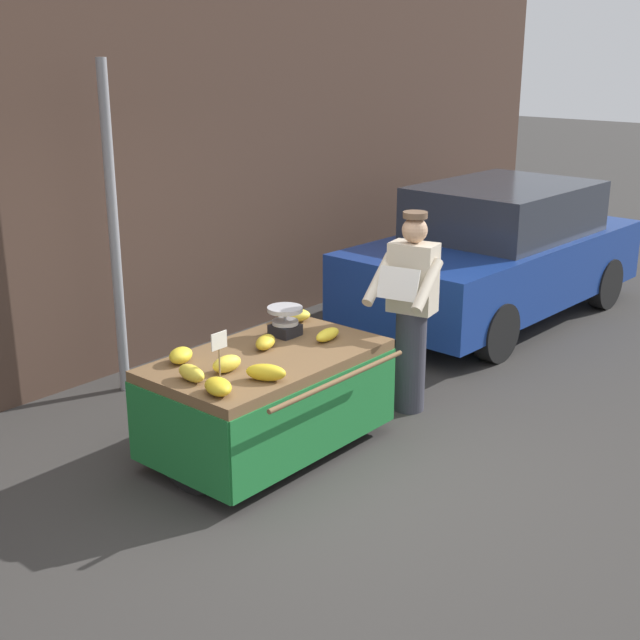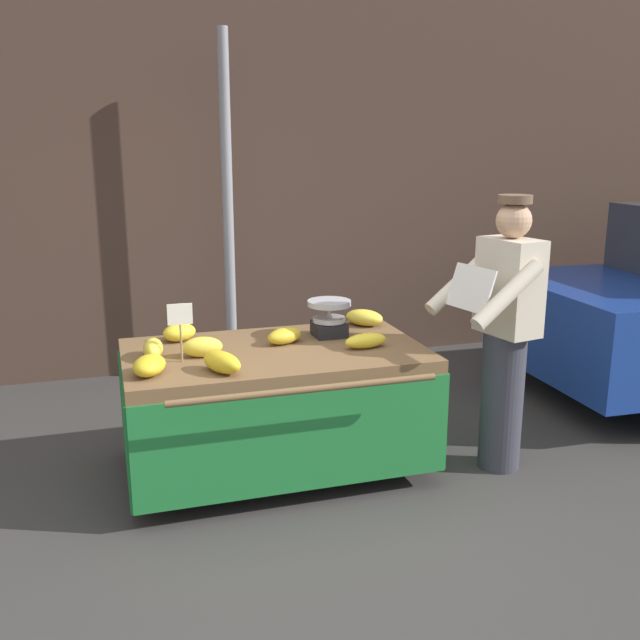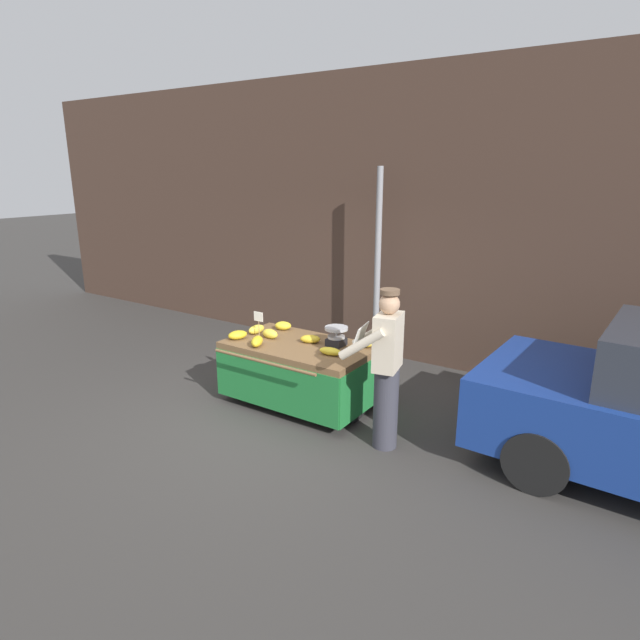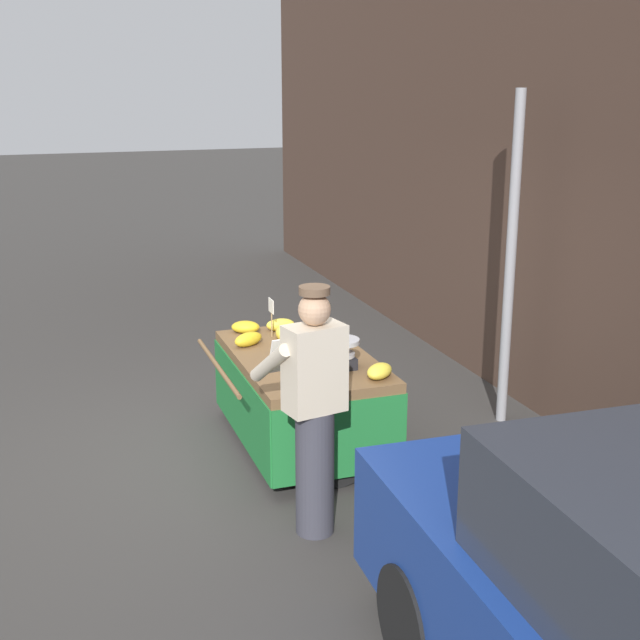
{
  "view_description": "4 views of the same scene",
  "coord_description": "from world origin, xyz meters",
  "px_view_note": "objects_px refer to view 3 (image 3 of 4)",
  "views": [
    {
      "loc": [
        -4.3,
        -3.58,
        3.01
      ],
      "look_at": [
        0.52,
        0.52,
        0.96
      ],
      "focal_mm": 48.27,
      "sensor_mm": 36.0,
      "label": 1
    },
    {
      "loc": [
        -0.93,
        -3.39,
        2.0
      ],
      "look_at": [
        0.3,
        0.6,
        0.96
      ],
      "focal_mm": 39.62,
      "sensor_mm": 36.0,
      "label": 2
    },
    {
      "loc": [
        3.68,
        -4.4,
        2.86
      ],
      "look_at": [
        0.36,
        0.54,
        1.17
      ],
      "focal_mm": 30.0,
      "sensor_mm": 36.0,
      "label": 3
    },
    {
      "loc": [
        6.32,
        -1.43,
        2.98
      ],
      "look_at": [
        0.24,
        0.68,
        1.15
      ],
      "focal_mm": 48.04,
      "sensor_mm": 36.0,
      "label": 4
    }
  ],
  "objects_px": {
    "banana_bunch_0": "(238,335)",
    "banana_bunch_6": "(330,351)",
    "price_sign": "(259,319)",
    "banana_bunch_2": "(270,334)",
    "banana_bunch_5": "(256,329)",
    "vendor_person": "(386,369)",
    "banana_bunch_7": "(366,342)",
    "weighing_scale": "(336,336)",
    "banana_bunch_3": "(257,341)",
    "banana_bunch_1": "(310,339)",
    "street_pole": "(377,269)",
    "banana_cart": "(300,360)",
    "banana_bunch_4": "(283,326)"
  },
  "relations": [
    {
      "from": "price_sign",
      "to": "banana_bunch_4",
      "type": "relative_size",
      "value": 1.57
    },
    {
      "from": "weighing_scale",
      "to": "banana_bunch_7",
      "type": "bearing_deg",
      "value": 31.06
    },
    {
      "from": "price_sign",
      "to": "banana_bunch_2",
      "type": "xyz_separation_m",
      "value": [
        0.13,
        0.07,
        -0.19
      ]
    },
    {
      "from": "price_sign",
      "to": "banana_bunch_7",
      "type": "distance_m",
      "value": 1.38
    },
    {
      "from": "banana_bunch_2",
      "to": "banana_bunch_1",
      "type": "bearing_deg",
      "value": 13.82
    },
    {
      "from": "banana_cart",
      "to": "banana_bunch_0",
      "type": "xyz_separation_m",
      "value": [
        -0.76,
        -0.28,
        0.26
      ]
    },
    {
      "from": "banana_bunch_5",
      "to": "vendor_person",
      "type": "height_order",
      "value": "vendor_person"
    },
    {
      "from": "banana_bunch_0",
      "to": "banana_bunch_1",
      "type": "relative_size",
      "value": 1.0
    },
    {
      "from": "banana_bunch_4",
      "to": "vendor_person",
      "type": "bearing_deg",
      "value": -20.78
    },
    {
      "from": "price_sign",
      "to": "vendor_person",
      "type": "distance_m",
      "value": 1.94
    },
    {
      "from": "banana_bunch_1",
      "to": "banana_bunch_4",
      "type": "height_order",
      "value": "banana_bunch_4"
    },
    {
      "from": "price_sign",
      "to": "banana_bunch_1",
      "type": "distance_m",
      "value": 0.71
    },
    {
      "from": "street_pole",
      "to": "banana_bunch_1",
      "type": "height_order",
      "value": "street_pole"
    },
    {
      "from": "banana_cart",
      "to": "banana_bunch_1",
      "type": "distance_m",
      "value": 0.29
    },
    {
      "from": "banana_cart",
      "to": "banana_bunch_7",
      "type": "distance_m",
      "value": 0.86
    },
    {
      "from": "weighing_scale",
      "to": "vendor_person",
      "type": "xyz_separation_m",
      "value": [
        0.95,
        -0.55,
        -0.04
      ]
    },
    {
      "from": "price_sign",
      "to": "banana_bunch_5",
      "type": "height_order",
      "value": "price_sign"
    },
    {
      "from": "banana_bunch_7",
      "to": "banana_bunch_0",
      "type": "bearing_deg",
      "value": -155.95
    },
    {
      "from": "banana_bunch_6",
      "to": "banana_bunch_3",
      "type": "bearing_deg",
      "value": -166.78
    },
    {
      "from": "street_pole",
      "to": "price_sign",
      "type": "xyz_separation_m",
      "value": [
        -0.63,
        -1.96,
        -0.4
      ]
    },
    {
      "from": "street_pole",
      "to": "weighing_scale",
      "type": "xyz_separation_m",
      "value": [
        0.35,
        -1.67,
        -0.53
      ]
    },
    {
      "from": "banana_bunch_0",
      "to": "banana_bunch_2",
      "type": "distance_m",
      "value": 0.41
    },
    {
      "from": "banana_bunch_0",
      "to": "banana_bunch_6",
      "type": "xyz_separation_m",
      "value": [
        1.29,
        0.14,
        -0.01
      ]
    },
    {
      "from": "banana_bunch_0",
      "to": "banana_bunch_3",
      "type": "distance_m",
      "value": 0.39
    },
    {
      "from": "price_sign",
      "to": "banana_bunch_2",
      "type": "distance_m",
      "value": 0.24
    },
    {
      "from": "weighing_scale",
      "to": "banana_bunch_0",
      "type": "relative_size",
      "value": 1.13
    },
    {
      "from": "banana_bunch_7",
      "to": "weighing_scale",
      "type": "bearing_deg",
      "value": -148.94
    },
    {
      "from": "banana_bunch_6",
      "to": "banana_bunch_0",
      "type": "bearing_deg",
      "value": -173.73
    },
    {
      "from": "banana_bunch_1",
      "to": "banana_bunch_6",
      "type": "bearing_deg",
      "value": -27.98
    },
    {
      "from": "banana_cart",
      "to": "banana_bunch_5",
      "type": "relative_size",
      "value": 7.16
    },
    {
      "from": "banana_bunch_0",
      "to": "street_pole",
      "type": "bearing_deg",
      "value": 69.09
    },
    {
      "from": "banana_bunch_0",
      "to": "banana_bunch_5",
      "type": "xyz_separation_m",
      "value": [
        0.04,
        0.31,
        0.0
      ]
    },
    {
      "from": "weighing_scale",
      "to": "banana_bunch_3",
      "type": "height_order",
      "value": "weighing_scale"
    },
    {
      "from": "banana_bunch_2",
      "to": "banana_bunch_6",
      "type": "relative_size",
      "value": 0.85
    },
    {
      "from": "banana_bunch_0",
      "to": "banana_bunch_1",
      "type": "height_order",
      "value": "banana_bunch_0"
    },
    {
      "from": "weighing_scale",
      "to": "banana_bunch_3",
      "type": "distance_m",
      "value": 0.96
    },
    {
      "from": "banana_bunch_2",
      "to": "banana_bunch_0",
      "type": "bearing_deg",
      "value": -141.87
    },
    {
      "from": "banana_bunch_6",
      "to": "banana_bunch_4",
      "type": "bearing_deg",
      "value": 155.14
    },
    {
      "from": "banana_bunch_4",
      "to": "vendor_person",
      "type": "xyz_separation_m",
      "value": [
        1.88,
        -0.71,
        0.02
      ]
    },
    {
      "from": "banana_bunch_6",
      "to": "vendor_person",
      "type": "distance_m",
      "value": 0.85
    },
    {
      "from": "banana_bunch_0",
      "to": "banana_bunch_6",
      "type": "relative_size",
      "value": 0.91
    },
    {
      "from": "street_pole",
      "to": "banana_cart",
      "type": "distance_m",
      "value": 2.05
    },
    {
      "from": "banana_cart",
      "to": "banana_bunch_6",
      "type": "distance_m",
      "value": 0.61
    },
    {
      "from": "weighing_scale",
      "to": "banana_bunch_5",
      "type": "height_order",
      "value": "weighing_scale"
    },
    {
      "from": "banana_bunch_7",
      "to": "vendor_person",
      "type": "height_order",
      "value": "vendor_person"
    },
    {
      "from": "banana_cart",
      "to": "banana_bunch_3",
      "type": "xyz_separation_m",
      "value": [
        -0.38,
        -0.35,
        0.27
      ]
    },
    {
      "from": "banana_bunch_4",
      "to": "banana_bunch_3",
      "type": "bearing_deg",
      "value": -77.99
    },
    {
      "from": "street_pole",
      "to": "vendor_person",
      "type": "relative_size",
      "value": 1.69
    },
    {
      "from": "street_pole",
      "to": "banana_bunch_0",
      "type": "xyz_separation_m",
      "value": [
        -0.82,
        -2.14,
        -0.6
      ]
    },
    {
      "from": "banana_cart",
      "to": "banana_bunch_2",
      "type": "distance_m",
      "value": 0.52
    }
  ]
}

